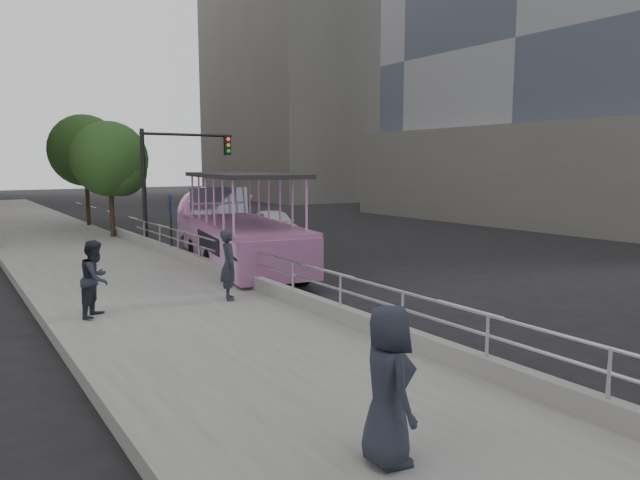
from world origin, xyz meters
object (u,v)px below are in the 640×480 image
(pedestrian_mid, at_px, (96,278))
(traffic_signal, at_px, (171,169))
(duck_boat, at_px, (233,232))
(car, at_px, (274,224))
(street_tree_far, at_px, (87,153))
(street_tree_near, at_px, (112,162))
(parking_sign, at_px, (171,220))
(pedestrian_far, at_px, (388,385))
(pedestrian_near, at_px, (229,265))

(pedestrian_mid, xyz_separation_m, traffic_signal, (5.73, 11.02, 2.33))
(duck_boat, distance_m, car, 7.77)
(street_tree_far, bearing_deg, traffic_signal, -81.57)
(street_tree_near, bearing_deg, parking_sign, -87.47)
(pedestrian_mid, relative_size, traffic_signal, 0.34)
(pedestrian_far, xyz_separation_m, parking_sign, (3.17, 16.14, 0.40))
(duck_boat, distance_m, street_tree_near, 9.51)
(pedestrian_mid, xyz_separation_m, pedestrian_far, (1.26, -8.57, 0.06))
(pedestrian_near, xyz_separation_m, traffic_signal, (2.55, 11.23, 2.30))
(pedestrian_near, distance_m, street_tree_near, 14.93)
(car, distance_m, pedestrian_near, 14.02)
(street_tree_near, bearing_deg, pedestrian_near, -93.71)
(duck_boat, bearing_deg, street_tree_far, 96.42)
(street_tree_near, bearing_deg, car, -23.91)
(pedestrian_far, relative_size, traffic_signal, 0.36)
(duck_boat, bearing_deg, traffic_signal, 92.95)
(duck_boat, height_order, pedestrian_mid, duck_boat)
(car, relative_size, pedestrian_mid, 2.50)
(duck_boat, relative_size, pedestrian_mid, 6.07)
(pedestrian_near, bearing_deg, car, -16.66)
(parking_sign, height_order, street_tree_far, street_tree_far)
(car, bearing_deg, parking_sign, -137.09)
(duck_boat, bearing_deg, pedestrian_mid, -137.63)
(pedestrian_near, distance_m, street_tree_far, 20.93)
(parking_sign, distance_m, street_tree_far, 13.16)
(pedestrian_far, height_order, parking_sign, parking_sign)
(traffic_signal, bearing_deg, parking_sign, -110.52)
(parking_sign, distance_m, street_tree_near, 7.23)
(pedestrian_far, distance_m, parking_sign, 16.45)
(street_tree_far, bearing_deg, car, -53.47)
(traffic_signal, bearing_deg, street_tree_far, 98.43)
(car, distance_m, street_tree_near, 8.17)
(parking_sign, height_order, traffic_signal, traffic_signal)
(car, distance_m, parking_sign, 7.69)
(car, xyz_separation_m, street_tree_far, (-6.72, 9.07, 3.56))
(duck_boat, distance_m, pedestrian_far, 14.84)
(pedestrian_mid, relative_size, parking_sign, 0.68)
(duck_boat, height_order, pedestrian_near, duck_boat)
(car, bearing_deg, pedestrian_near, -111.24)
(duck_boat, xyz_separation_m, pedestrian_far, (-4.75, -14.06, -0.04))
(parking_sign, distance_m, traffic_signal, 4.13)
(street_tree_far, bearing_deg, pedestrian_near, -93.18)
(parking_sign, xyz_separation_m, street_tree_near, (-0.30, 6.88, 2.18))
(parking_sign, bearing_deg, street_tree_far, 90.46)
(duck_boat, bearing_deg, parking_sign, 127.19)
(pedestrian_near, xyz_separation_m, parking_sign, (1.25, 7.78, 0.43))
(pedestrian_mid, xyz_separation_m, street_tree_near, (4.13, 14.45, 2.65))
(car, xyz_separation_m, pedestrian_mid, (-11.05, -11.38, 0.43))
(street_tree_near, bearing_deg, pedestrian_far, -97.10)
(pedestrian_near, relative_size, traffic_signal, 0.35)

